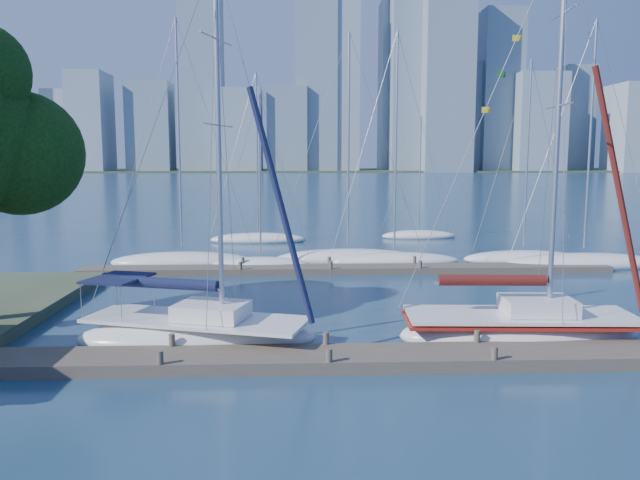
{
  "coord_description": "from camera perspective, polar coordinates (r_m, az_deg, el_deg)",
  "views": [
    {
      "loc": [
        -1.02,
        -18.86,
        6.43
      ],
      "look_at": [
        -0.07,
        4.0,
        3.44
      ],
      "focal_mm": 35.0,
      "sensor_mm": 36.0,
      "label": 1
    }
  ],
  "objects": [
    {
      "name": "far_dock",
      "position": [
        35.54,
        2.53,
        -2.69
      ],
      "size": [
        30.0,
        1.8,
        0.36
      ],
      "primitive_type": "cube",
      "color": "#483E35",
      "rests_on": "ground"
    },
    {
      "name": "bg_boat_0",
      "position": [
        38.52,
        -12.46,
        -1.89
      ],
      "size": [
        8.8,
        3.25,
        14.92
      ],
      "rotation": [
        0.0,
        0.0,
        -0.09
      ],
      "color": "silver",
      "rests_on": "ground"
    },
    {
      "name": "bg_boat_7",
      "position": [
        51.42,
        9.02,
        0.42
      ],
      "size": [
        6.31,
        3.31,
        10.08
      ],
      "rotation": [
        0.0,
        0.0,
        -0.24
      ],
      "color": "silver",
      "rests_on": "ground"
    },
    {
      "name": "bg_boat_2",
      "position": [
        38.94,
        2.56,
        -1.64
      ],
      "size": [
        9.11,
        2.48,
        14.34
      ],
      "rotation": [
        0.0,
        0.0,
        -0.0
      ],
      "color": "silver",
      "rests_on": "ground"
    },
    {
      "name": "bg_boat_1",
      "position": [
        36.95,
        -5.42,
        -2.24
      ],
      "size": [
        6.1,
        3.35,
        10.43
      ],
      "rotation": [
        0.0,
        0.0,
        -0.25
      ],
      "color": "silver",
      "rests_on": "ground"
    },
    {
      "name": "skyline",
      "position": [
        311.92,
        2.65,
        13.27
      ],
      "size": [
        503.77,
        51.31,
        117.29
      ],
      "color": "gray",
      "rests_on": "ground"
    },
    {
      "name": "near_dock",
      "position": [
        19.88,
        0.69,
        -10.8
      ],
      "size": [
        26.0,
        2.0,
        0.4
      ],
      "primitive_type": "cube",
      "color": "#483E35",
      "rests_on": "ground"
    },
    {
      "name": "bg_boat_5",
      "position": [
        40.31,
        22.94,
        -1.91
      ],
      "size": [
        9.82,
        4.09,
        14.71
      ],
      "rotation": [
        0.0,
        0.0,
        0.17
      ],
      "color": "silver",
      "rests_on": "ground"
    },
    {
      "name": "bg_boat_6",
      "position": [
        48.6,
        -5.68,
        0.12
      ],
      "size": [
        7.67,
        4.62,
        13.2
      ],
      "rotation": [
        0.0,
        0.0,
        0.36
      ],
      "color": "silver",
      "rests_on": "ground"
    },
    {
      "name": "far_shore",
      "position": [
        338.92,
        -2.22,
        6.35
      ],
      "size": [
        800.0,
        100.0,
        1.5
      ],
      "primitive_type": "cube",
      "color": "#38472D",
      "rests_on": "ground"
    },
    {
      "name": "bg_boat_4",
      "position": [
        41.1,
        18.07,
        -1.57
      ],
      "size": [
        7.84,
        4.49,
        12.73
      ],
      "rotation": [
        0.0,
        0.0,
        0.33
      ],
      "color": "silver",
      "rests_on": "ground"
    },
    {
      "name": "ground",
      "position": [
        19.95,
        0.69,
        -11.35
      ],
      "size": [
        700.0,
        700.0,
        0.0
      ],
      "primitive_type": "plane",
      "color": "#17344B",
      "rests_on": "ground"
    },
    {
      "name": "bg_boat_3",
      "position": [
        38.45,
        6.8,
        -1.83
      ],
      "size": [
        8.36,
        4.19,
        14.22
      ],
      "rotation": [
        0.0,
        0.0,
        0.26
      ],
      "color": "silver",
      "rests_on": "ground"
    },
    {
      "name": "sailboat_navy",
      "position": [
        22.06,
        -11.25,
        -6.77
      ],
      "size": [
        8.71,
        4.98,
        13.46
      ],
      "rotation": [
        0.0,
        0.0,
        -0.29
      ],
      "color": "silver",
      "rests_on": "ground"
    },
    {
      "name": "sailboat_maroon",
      "position": [
        23.18,
        17.89,
        -6.06
      ],
      "size": [
        8.69,
        3.27,
        14.69
      ],
      "rotation": [
        0.0,
        0.0,
        -0.06
      ],
      "color": "silver",
      "rests_on": "ground"
    }
  ]
}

